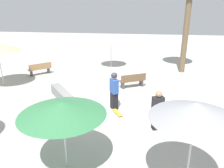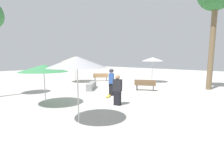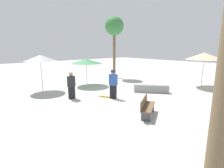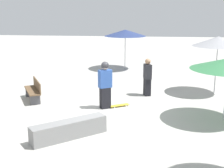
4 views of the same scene
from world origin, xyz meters
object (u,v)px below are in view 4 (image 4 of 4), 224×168
Objects in this scene: skateboard at (119,105)px; shade_umbrella_grey at (218,41)px; skater_main at (105,83)px; bench_near at (34,90)px; shade_umbrella_navy at (125,33)px; bystander_watching at (147,77)px; concrete_ledge at (69,129)px.

shade_umbrella_grey reaches higher than skateboard.
bench_near is (3.04, -0.69, -0.54)m from skater_main.
shade_umbrella_navy is 6.73m from shade_umbrella_grey.
shade_umbrella_grey is at bearing -2.02° from skater_main.
bystander_watching is at bearing 103.15° from shade_umbrella_navy.
skater_main is at bearing 29.41° from shade_umbrella_grey.
bystander_watching is at bearing -115.41° from concrete_ledge.
shade_umbrella_navy is at bearing 56.90° from skater_main.
skater_main reaches higher than bench_near.
shade_umbrella_grey is (-5.25, -5.43, 2.05)m from concrete_ledge.
skateboard is 0.49× the size of bystander_watching.
shade_umbrella_navy is at bearing 174.54° from bystander_watching.
bystander_watching is (-1.35, 5.79, -1.41)m from shade_umbrella_navy.
shade_umbrella_navy is (-0.92, -10.58, 1.95)m from concrete_ledge.
bench_near reaches higher than concrete_ledge.
shade_umbrella_navy is at bearing -94.96° from concrete_ledge.
concrete_ledge is at bearing -142.87° from skateboard.
shade_umbrella_grey is 3.39m from bystander_watching.
bench_near is 4.80m from bystander_watching.
bench_near is at bearing 13.87° from shade_umbrella_grey.
skateboard is at bearing -126.36° from bench_near.
concrete_ledge is 1.28× the size of bystander_watching.
skateboard is 0.31× the size of shade_umbrella_grey.
bench_near is at bearing -56.55° from concrete_ledge.
shade_umbrella_grey is 1.56× the size of bystander_watching.
bench_near reaches higher than skateboard.
shade_umbrella_navy reaches higher than skateboard.
skater_main is at bearing 88.32° from shade_umbrella_navy.
skateboard is 0.31× the size of shade_umbrella_navy.
skateboard is 3.32m from concrete_ledge.
bench_near is 0.64× the size of shade_umbrella_grey.
concrete_ledge is 4.26m from bench_near.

